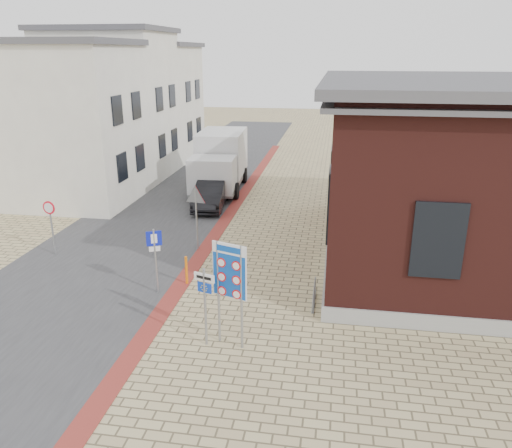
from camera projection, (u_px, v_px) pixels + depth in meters
The scene contains 16 objects.
ground at pixel (219, 330), 14.56m from camera, with size 120.00×120.00×0.00m, color tan.
road_strip at pixel (186, 189), 29.38m from camera, with size 7.00×60.00×0.02m, color #38383A.
curb_strip at pixel (226, 219), 24.18m from camera, with size 0.60×40.00×0.02m, color maroon.
brick_building at pixel (495, 171), 18.58m from camera, with size 13.00×13.00×6.80m.
townhouse_near at pixel (65, 123), 26.05m from camera, with size 7.40×6.40×8.30m.
townhouse_mid at pixel (113, 104), 31.51m from camera, with size 7.40×6.40×9.10m.
townhouse_far at pixel (148, 101), 37.24m from camera, with size 7.40×6.40×8.30m.
bike_rack at pixel (314, 294), 16.13m from camera, with size 0.08×1.80×0.60m.
sedan at pixel (211, 194), 25.86m from camera, with size 1.45×4.17×1.37m, color black.
box_truck at pixel (220, 161), 28.94m from camera, with size 2.96×6.39×3.27m.
border_sign at pixel (230, 273), 13.16m from camera, with size 0.98×0.38×3.00m.
essen_sign at pixel (205, 296), 13.36m from camera, with size 0.60×0.22×2.29m.
parking_sign at pixel (155, 251), 16.31m from camera, with size 0.47×0.24×2.27m.
yield_sign at pixel (196, 202), 19.84m from camera, with size 0.94×0.20×2.66m.
speed_sign at pixel (51, 220), 19.44m from camera, with size 0.53×0.09×2.25m.
bollard at pixel (186, 270), 17.27m from camera, with size 0.09×0.09×1.04m, color orange.
Camera 1 is at (3.11, -12.40, 7.70)m, focal length 35.00 mm.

